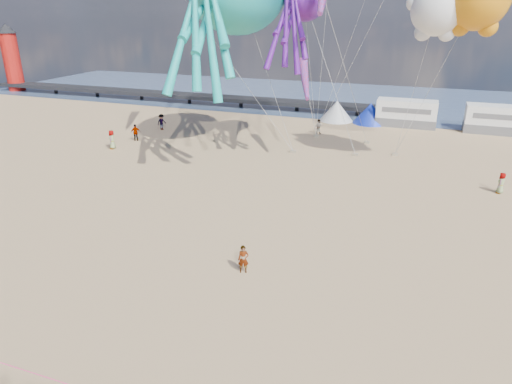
% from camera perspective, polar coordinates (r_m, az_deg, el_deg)
% --- Properties ---
extents(ground, '(120.00, 120.00, 0.00)m').
position_cam_1_polar(ground, '(20.73, -5.72, -15.85)').
color(ground, tan).
rests_on(ground, ground).
extents(water, '(120.00, 120.00, 0.00)m').
position_cam_1_polar(water, '(71.16, 13.84, 11.13)').
color(water, '#3A4E6F').
rests_on(water, ground).
extents(pier, '(60.00, 3.00, 0.50)m').
position_cam_1_polar(pier, '(69.48, -11.35, 11.90)').
color(pier, black).
rests_on(pier, ground).
extents(lighthouse, '(2.60, 2.60, 9.00)m').
position_cam_1_polar(lighthouse, '(86.74, -28.17, 14.10)').
color(lighthouse, '#A5140F').
rests_on(lighthouse, ground).
extents(motorhome_0, '(6.60, 2.50, 3.00)m').
position_cam_1_polar(motorhome_0, '(55.78, 18.26, 9.34)').
color(motorhome_0, silver).
rests_on(motorhome_0, ground).
extents(motorhome_1, '(6.60, 2.50, 3.00)m').
position_cam_1_polar(motorhome_1, '(56.35, 27.98, 8.01)').
color(motorhome_1, silver).
rests_on(motorhome_1, ground).
extents(tent_white, '(4.00, 4.00, 2.40)m').
position_cam_1_polar(tent_white, '(56.61, 10.04, 9.97)').
color(tent_white, white).
rests_on(tent_white, ground).
extents(tent_blue, '(4.00, 4.00, 2.40)m').
position_cam_1_polar(tent_blue, '(56.09, 14.11, 9.53)').
color(tent_blue, '#1933CC').
rests_on(tent_blue, ground).
extents(standing_person, '(0.64, 0.52, 1.51)m').
position_cam_1_polar(standing_person, '(23.57, -1.59, -8.41)').
color(standing_person, tan).
rests_on(standing_person, ground).
extents(beachgoer_0, '(0.56, 0.67, 1.59)m').
position_cam_1_polar(beachgoer_0, '(37.89, 28.32, 0.98)').
color(beachgoer_0, '#7F6659').
rests_on(beachgoer_0, ground).
extents(beachgoer_1, '(0.85, 0.62, 1.59)m').
position_cam_1_polar(beachgoer_1, '(50.26, 7.81, 8.11)').
color(beachgoer_1, '#7F6659').
rests_on(beachgoer_1, ground).
extents(beachgoer_2, '(0.93, 1.04, 1.78)m').
position_cam_1_polar(beachgoer_2, '(52.52, -11.71, 8.57)').
color(beachgoer_2, '#7F6659').
rests_on(beachgoer_2, ground).
extents(beachgoer_3, '(1.30, 1.14, 1.74)m').
position_cam_1_polar(beachgoer_3, '(48.57, -14.80, 7.19)').
color(beachgoer_3, '#7F6659').
rests_on(beachgoer_3, ground).
extents(beachgoer_6, '(0.63, 0.77, 1.83)m').
position_cam_1_polar(beachgoer_6, '(46.37, -17.56, 6.26)').
color(beachgoer_6, '#7F6659').
rests_on(beachgoer_6, ground).
extents(sandbag_a, '(0.50, 0.35, 0.22)m').
position_cam_1_polar(sandbag_a, '(43.36, 4.65, 5.07)').
color(sandbag_a, gray).
rests_on(sandbag_a, ground).
extents(sandbag_b, '(0.50, 0.35, 0.22)m').
position_cam_1_polar(sandbag_b, '(43.25, 12.30, 4.58)').
color(sandbag_b, gray).
rests_on(sandbag_b, ground).
extents(sandbag_c, '(0.50, 0.35, 0.22)m').
position_cam_1_polar(sandbag_c, '(44.24, 16.98, 4.51)').
color(sandbag_c, gray).
rests_on(sandbag_c, ground).
extents(sandbag_d, '(0.50, 0.35, 0.22)m').
position_cam_1_polar(sandbag_d, '(47.58, 13.68, 6.05)').
color(sandbag_d, gray).
rests_on(sandbag_d, ground).
extents(sandbag_e, '(0.50, 0.35, 0.22)m').
position_cam_1_polar(sandbag_e, '(49.03, 7.52, 6.95)').
color(sandbag_e, gray).
rests_on(sandbag_e, ground).
extents(kite_octopus_purple, '(5.68, 9.12, 9.69)m').
position_cam_1_polar(kite_octopus_purple, '(42.59, 6.17, 22.73)').
color(kite_octopus_purple, '#4E117B').
extents(kite_panda, '(5.69, 5.50, 6.63)m').
position_cam_1_polar(kite_panda, '(38.06, 21.78, 20.53)').
color(kite_panda, silver).
extents(windsock_right, '(2.67, 5.22, 5.24)m').
position_cam_1_polar(windsock_right, '(40.32, 6.13, 13.80)').
color(windsock_right, red).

